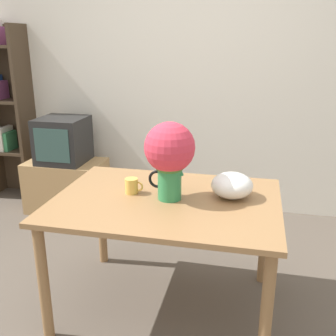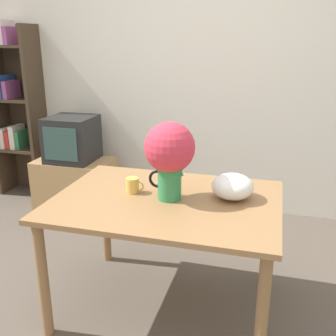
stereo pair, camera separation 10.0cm
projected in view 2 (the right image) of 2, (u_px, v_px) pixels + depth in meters
name	position (u px, v px, depth m)	size (l,w,h in m)	color
ground_plane	(136.00, 322.00, 2.33)	(12.00, 12.00, 0.00)	brown
wall_back	(201.00, 73.00, 3.61)	(8.00, 0.05, 2.60)	silver
table	(166.00, 213.00, 2.28)	(1.28, 0.94, 0.73)	olive
flower_vase	(170.00, 154.00, 2.16)	(0.28, 0.28, 0.44)	#2D844C
coffee_mug	(133.00, 185.00, 2.32)	(0.11, 0.08, 0.09)	gold
white_bowl	(233.00, 186.00, 2.23)	(0.24, 0.24, 0.15)	white
tv_stand	(76.00, 184.00, 3.85)	(0.73, 0.44, 0.49)	tan
tv_set	(72.00, 139.00, 3.70)	(0.42, 0.43, 0.42)	black
bookshelf	(16.00, 103.00, 4.05)	(0.49, 0.31, 1.77)	#423323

